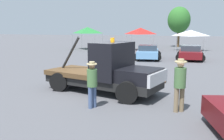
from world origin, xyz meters
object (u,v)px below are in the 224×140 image
at_px(parked_car_skyblue, 148,52).
at_px(parked_car_maroon, 190,53).
at_px(person_near_truck, 180,81).
at_px(tree_left, 179,20).
at_px(tow_truck, 108,72).
at_px(canopy_tent_green, 88,30).
at_px(traffic_cone, 163,78).
at_px(canopy_tent_red, 140,31).
at_px(canopy_tent_white, 191,33).
at_px(person_at_hood, 92,81).
at_px(parked_car_silver, 116,51).

relative_size(parked_car_skyblue, parked_car_maroon, 1.00).
bearing_deg(person_near_truck, tree_left, -32.04).
distance_m(tow_truck, canopy_tent_green, 23.43).
distance_m(tree_left, traffic_cone, 26.09).
bearing_deg(canopy_tent_red, parked_car_skyblue, -75.19).
xyz_separation_m(person_near_truck, canopy_tent_white, (0.58, 24.56, 1.14)).
height_order(tow_truck, tree_left, tree_left).
relative_size(person_at_hood, traffic_cone, 3.14).
distance_m(tow_truck, parked_car_skyblue, 12.73).
bearing_deg(canopy_tent_red, parked_car_silver, -97.12).
bearing_deg(traffic_cone, tow_truck, -126.15).
height_order(tow_truck, parked_car_skyblue, tow_truck).
bearing_deg(person_near_truck, tow_truck, 27.32).
bearing_deg(parked_car_skyblue, parked_car_maroon, -84.52).
bearing_deg(tree_left, canopy_tent_white, -74.08).
xyz_separation_m(person_near_truck, tree_left, (-1.13, 30.52, 2.91)).
xyz_separation_m(canopy_tent_green, canopy_tent_red, (7.19, 0.29, -0.08)).
bearing_deg(person_at_hood, tow_truck, -60.39).
height_order(parked_car_maroon, canopy_tent_white, canopy_tent_white).
bearing_deg(parked_car_silver, parked_car_maroon, -82.94).
distance_m(canopy_tent_red, canopy_tent_white, 6.33).
xyz_separation_m(person_near_truck, person_at_hood, (-3.08, -0.46, -0.09)).
xyz_separation_m(parked_car_silver, canopy_tent_red, (1.01, 8.08, 1.83)).
relative_size(person_at_hood, canopy_tent_white, 0.50).
bearing_deg(canopy_tent_red, tree_left, 58.03).
xyz_separation_m(person_near_truck, canopy_tent_green, (-12.81, 23.02, 1.46)).
bearing_deg(parked_car_skyblue, canopy_tent_red, 8.44).
distance_m(canopy_tent_green, traffic_cone, 21.92).
distance_m(person_at_hood, tree_left, 31.19).
bearing_deg(tree_left, traffic_cone, -89.72).
bearing_deg(tree_left, person_at_hood, -93.60).
relative_size(canopy_tent_white, traffic_cone, 6.27).
relative_size(tow_truck, canopy_tent_white, 1.68).
bearing_deg(canopy_tent_white, tow_truck, -99.33).
distance_m(person_near_truck, canopy_tent_red, 24.02).
relative_size(person_near_truck, parked_car_silver, 0.38).
height_order(parked_car_silver, tree_left, tree_left).
bearing_deg(person_at_hood, parked_car_silver, -50.16).
relative_size(parked_car_silver, traffic_cone, 8.99).
relative_size(tow_truck, person_at_hood, 3.36).
distance_m(person_at_hood, traffic_cone, 5.62).
bearing_deg(parked_car_silver, canopy_tent_red, -0.15).
height_order(tree_left, traffic_cone, tree_left).
distance_m(person_near_truck, person_at_hood, 3.11).
height_order(canopy_tent_green, traffic_cone, canopy_tent_green).
distance_m(parked_car_skyblue, canopy_tent_red, 9.36).
xyz_separation_m(person_at_hood, parked_car_maroon, (3.60, 15.71, -0.37)).
xyz_separation_m(person_at_hood, parked_car_silver, (-3.56, 15.70, -0.37)).
height_order(canopy_tent_red, traffic_cone, canopy_tent_red).
height_order(parked_car_skyblue, canopy_tent_red, canopy_tent_red).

